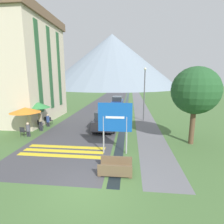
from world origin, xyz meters
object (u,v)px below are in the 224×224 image
footbridge (116,168)px  person_standing_terrace (40,120)px  streetlamp (144,90)px  cafe_umbrella_front_orange (25,110)px  parked_car_near (106,120)px  cafe_chair_far_right (50,120)px  road_sign (115,121)px  person_seated_far (48,120)px  cafe_chair_middle (40,123)px  person_seated_near (28,129)px  cafe_umbrella_middle_green (38,105)px  parked_car_far (117,102)px  hotel_building (28,65)px  tree_by_path (195,91)px  cafe_chair_far_left (46,120)px  cafe_chair_nearest (23,131)px

footbridge → person_standing_terrace: (-7.42, 6.44, 0.80)m
footbridge → streetlamp: bearing=79.0°
footbridge → cafe_umbrella_front_orange: 9.85m
parked_car_near → cafe_chair_far_right: bearing=171.5°
road_sign → person_seated_far: size_ratio=2.57×
cafe_chair_middle → person_seated_near: size_ratio=0.70×
road_sign → person_seated_far: (-7.21, 5.54, -1.44)m
parked_car_near → person_seated_far: parked_car_near is taller
cafe_chair_far_right → cafe_umbrella_middle_green: cafe_umbrella_middle_green is taller
parked_car_far → person_standing_terrace: (-5.99, -13.79, 0.11)m
person_standing_terrace → cafe_chair_far_right: bearing=93.7°
cafe_chair_far_right → person_seated_far: size_ratio=0.66×
person_seated_far → parked_car_far: bearing=63.9°
cafe_chair_far_right → streetlamp: size_ratio=0.14×
road_sign → parked_car_far: 17.95m
cafe_umbrella_middle_green → road_sign: bearing=-32.5°
hotel_building → person_standing_terrace: 7.36m
cafe_umbrella_middle_green → hotel_building: bearing=128.6°
footbridge → tree_by_path: 7.89m
parked_car_near → person_seated_near: size_ratio=3.54×
cafe_chair_far_right → cafe_chair_far_left: bearing=173.3°
road_sign → cafe_umbrella_front_orange: (-7.82, 2.95, 0.01)m
cafe_chair_far_left → cafe_chair_middle: (0.12, -1.49, 0.00)m
cafe_chair_nearest → tree_by_path: (13.28, -0.07, 3.40)m
cafe_umbrella_front_orange → person_seated_far: bearing=76.8°
cafe_chair_middle → person_standing_terrace: 0.95m
cafe_chair_nearest → person_standing_terrace: bearing=85.9°
road_sign → cafe_chair_middle: size_ratio=3.88×
cafe_umbrella_front_orange → cafe_umbrella_middle_green: size_ratio=0.98×
cafe_chair_far_right → person_seated_near: 3.66m
hotel_building → parked_car_near: 10.86m
footbridge → person_seated_near: 9.09m
person_standing_terrace → parked_car_near: bearing=11.3°
cafe_chair_nearest → streetlamp: size_ratio=0.14×
footbridge → person_seated_far: 10.88m
cafe_umbrella_middle_green → person_seated_near: (0.29, -2.44, -1.60)m
parked_car_near → cafe_chair_nearest: (-6.45, -2.90, -0.40)m
parked_car_near → person_seated_near: bearing=-155.6°
parked_car_near → person_standing_terrace: parked_car_near is taller
cafe_chair_middle → tree_by_path: tree_by_path is taller
cafe_chair_far_right → cafe_chair_nearest: bearing=-90.4°
parked_car_far → person_standing_terrace: bearing=-113.5°
cafe_umbrella_front_orange → cafe_chair_middle: bearing=83.4°
footbridge → parked_car_far: size_ratio=0.38×
cafe_chair_middle → cafe_umbrella_middle_green: size_ratio=0.34×
cafe_umbrella_front_orange → person_standing_terrace: cafe_umbrella_front_orange is taller
parked_car_near → cafe_chair_far_left: size_ratio=5.04×
cafe_chair_far_left → cafe_umbrella_front_orange: size_ratio=0.34×
cafe_chair_far_left → person_standing_terrace: bearing=-74.5°
cafe_chair_far_left → person_seated_far: person_seated_far is taller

